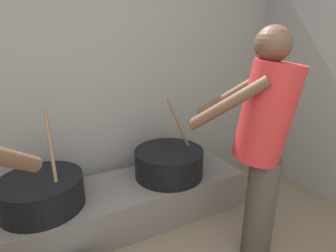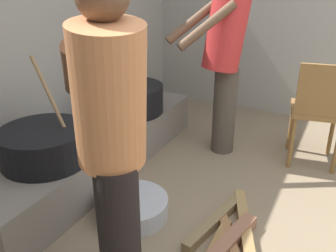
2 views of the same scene
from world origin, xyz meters
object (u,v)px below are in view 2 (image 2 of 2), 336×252
Objects in this scene: cook_in_red_shirt at (225,52)px; chair_brown_wood at (318,109)px; cooking_pot_secondary at (130,98)px; cook_in_orange_shirt at (112,135)px; cooking_pot_main at (45,145)px; metal_mixing_bowl at (133,207)px.

cook_in_red_shirt reaches higher than chair_brown_wood.
cook_in_orange_shirt is at bearing -149.10° from cooking_pot_secondary.
cooking_pot_main is 1.03m from cook_in_orange_shirt.
cook_in_red_shirt is (0.27, -0.76, 0.44)m from cooking_pot_secondary.
cooking_pot_secondary is 1.46× the size of metal_mixing_bowl.
cooking_pot_main is 0.44× the size of cook_in_orange_shirt.
chair_brown_wood is (0.12, -0.76, -0.40)m from cook_in_red_shirt.
cook_in_red_shirt reaches higher than cooking_pot_secondary.
cook_in_red_shirt is at bearing -9.10° from metal_mixing_bowl.
cook_in_orange_shirt is at bearing -152.91° from metal_mixing_bowl.
cooking_pot_main is 0.77× the size of chair_brown_wood.
cooking_pot_secondary is at bearing -0.18° from cooking_pot_main.
metal_mixing_bowl is at bearing -76.81° from cooking_pot_main.
chair_brown_wood is at bearing -47.34° from cooking_pot_main.
cooking_pot_main is at bearing 64.99° from cook_in_orange_shirt.
cooking_pot_secondary reaches higher than chair_brown_wood.
cook_in_red_shirt is 3.30× the size of metal_mixing_bowl.
cooking_pot_secondary is 0.92m from cook_in_red_shirt.
cooking_pot_secondary is 0.45× the size of cook_in_orange_shirt.
cooking_pot_secondary reaches higher than metal_mixing_bowl.
cooking_pot_secondary is at bearing 104.27° from chair_brown_wood.
cooking_pot_main is 0.71m from metal_mixing_bowl.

